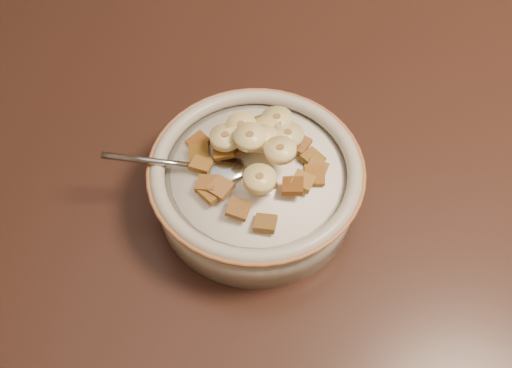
{
  "coord_description": "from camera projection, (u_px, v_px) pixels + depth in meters",
  "views": [
    {
      "loc": [
        -0.29,
        -0.43,
        1.26
      ],
      "look_at": [
        -0.27,
        -0.1,
        0.78
      ],
      "focal_mm": 40.0,
      "sensor_mm": 36.0,
      "label": 1
    }
  ],
  "objects": [
    {
      "name": "cereal_square_7",
      "position": [
        265.0,
        181.0,
        0.54
      ],
      "size": [
        0.02,
        0.02,
        0.01
      ],
      "primitive_type": "cube",
      "rotation": [
        -0.02,
        0.18,
        1.76
      ],
      "color": "brown",
      "rests_on": "milk"
    },
    {
      "name": "cereal_bowl",
      "position": [
        256.0,
        187.0,
        0.59
      ],
      "size": [
        0.21,
        0.21,
        0.05
      ],
      "primitive_type": "cylinder",
      "color": "#ACA69B",
      "rests_on": "table"
    },
    {
      "name": "banana_slice_6",
      "position": [
        264.0,
        132.0,
        0.56
      ],
      "size": [
        0.04,
        0.04,
        0.01
      ],
      "primitive_type": "cylinder",
      "rotation": [
        -0.1,
        -0.03,
        2.01
      ],
      "color": "#E1C56E",
      "rests_on": "milk"
    },
    {
      "name": "cereal_square_8",
      "position": [
        198.0,
        142.0,
        0.58
      ],
      "size": [
        0.03,
        0.03,
        0.01
      ],
      "primitive_type": "cube",
      "rotation": [
        -0.15,
        0.17,
        2.15
      ],
      "color": "brown",
      "rests_on": "milk"
    },
    {
      "name": "floor",
      "position": [
        369.0,
        347.0,
        1.33
      ],
      "size": [
        4.0,
        4.5,
        0.1
      ],
      "primitive_type": "cube",
      "color": "#422816",
      "rests_on": "ground"
    },
    {
      "name": "table",
      "position": [
        474.0,
        130.0,
        0.69
      ],
      "size": [
        1.42,
        0.93,
        0.04
      ],
      "primitive_type": "cube",
      "rotation": [
        0.0,
        0.0,
        0.02
      ],
      "color": "black",
      "rests_on": "floor"
    },
    {
      "name": "milk",
      "position": [
        256.0,
        173.0,
        0.57
      ],
      "size": [
        0.17,
        0.17,
        0.0
      ],
      "primitive_type": "cylinder",
      "color": "white",
      "rests_on": "cereal_bowl"
    },
    {
      "name": "banana_slice_2",
      "position": [
        250.0,
        137.0,
        0.54
      ],
      "size": [
        0.04,
        0.04,
        0.01
      ],
      "primitive_type": "cylinder",
      "rotation": [
        -0.04,
        -0.01,
        0.79
      ],
      "color": "#E9CD7E",
      "rests_on": "milk"
    },
    {
      "name": "banana_slice_7",
      "position": [
        225.0,
        138.0,
        0.56
      ],
      "size": [
        0.04,
        0.04,
        0.01
      ],
      "primitive_type": "cylinder",
      "rotation": [
        -0.09,
        0.03,
        0.39
      ],
      "color": "#ECE497",
      "rests_on": "milk"
    },
    {
      "name": "cereal_square_1",
      "position": [
        207.0,
        184.0,
        0.55
      ],
      "size": [
        0.03,
        0.03,
        0.01
      ],
      "primitive_type": "cube",
      "rotation": [
        -0.19,
        0.13,
        1.28
      ],
      "color": "brown",
      "rests_on": "milk"
    },
    {
      "name": "cereal_square_14",
      "position": [
        223.0,
        149.0,
        0.56
      ],
      "size": [
        0.02,
        0.02,
        0.01
      ],
      "primitive_type": "cube",
      "rotation": [
        0.17,
        -0.18,
        0.02
      ],
      "color": "brown",
      "rests_on": "milk"
    },
    {
      "name": "banana_slice_4",
      "position": [
        241.0,
        127.0,
        0.57
      ],
      "size": [
        0.04,
        0.04,
        0.01
      ],
      "primitive_type": "cylinder",
      "rotation": [
        -0.06,
        -0.14,
        2.09
      ],
      "color": "#FDD57A",
      "rests_on": "milk"
    },
    {
      "name": "banana_slice_0",
      "position": [
        260.0,
        179.0,
        0.53
      ],
      "size": [
        0.04,
        0.04,
        0.01
      ],
      "primitive_type": "cylinder",
      "rotation": [
        0.03,
        0.08,
        1.25
      ],
      "color": "#DCC177",
      "rests_on": "milk"
    },
    {
      "name": "cereal_square_18",
      "position": [
        221.0,
        187.0,
        0.54
      ],
      "size": [
        0.03,
        0.03,
        0.01
      ],
      "primitive_type": "cube",
      "rotation": [
        -0.07,
        -0.13,
        0.87
      ],
      "color": "brown",
      "rests_on": "milk"
    },
    {
      "name": "spoon",
      "position": [
        223.0,
        170.0,
        0.56
      ],
      "size": [
        0.05,
        0.04,
        0.01
      ],
      "primitive_type": "ellipsoid",
      "rotation": [
        0.0,
        0.0,
        4.62
      ],
      "color": "gray",
      "rests_on": "cereal_bowl"
    },
    {
      "name": "cereal_square_19",
      "position": [
        317.0,
        169.0,
        0.56
      ],
      "size": [
        0.03,
        0.03,
        0.01
      ],
      "primitive_type": "cube",
      "rotation": [
        0.19,
        -0.07,
        1.13
      ],
      "color": "brown",
      "rests_on": "milk"
    },
    {
      "name": "chair",
      "position": [
        421.0,
        25.0,
        1.2
      ],
      "size": [
        0.51,
        0.51,
        0.93
      ],
      "primitive_type": "cube",
      "rotation": [
        0.0,
        0.0,
        -0.27
      ],
      "color": "#3A1E17",
      "rests_on": "floor"
    },
    {
      "name": "cereal_square_10",
      "position": [
        212.0,
        193.0,
        0.54
      ],
      "size": [
        0.03,
        0.03,
        0.01
      ],
      "primitive_type": "cube",
      "rotation": [
        -0.08,
        0.09,
        0.66
      ],
      "color": "olive",
      "rests_on": "milk"
    },
    {
      "name": "cereal_square_0",
      "position": [
        313.0,
        158.0,
        0.57
      ],
      "size": [
        0.03,
        0.03,
        0.01
      ],
      "primitive_type": "cube",
      "rotation": [
        0.15,
        0.18,
        0.77
      ],
      "color": "olive",
      "rests_on": "milk"
    },
    {
      "name": "cereal_square_2",
      "position": [
        199.0,
        153.0,
        0.57
      ],
      "size": [
        0.02,
        0.02,
        0.01
      ],
      "primitive_type": "cube",
      "rotation": [
        0.24,
        -0.16,
        0.0
      ],
      "color": "brown",
      "rests_on": "milk"
    },
    {
      "name": "banana_slice_3",
      "position": [
        262.0,
        139.0,
        0.55
      ],
      "size": [
        0.03,
        0.03,
        0.01
      ],
      "primitive_type": "cylinder",
      "rotation": [
        -0.07,
        0.1,
        1.6
      ],
      "color": "#F8DE9D",
      "rests_on": "milk"
    },
    {
      "name": "cereal_square_16",
      "position": [
        265.0,
        223.0,
        0.53
      ],
      "size": [
        0.02,
        0.03,
        0.01
      ],
      "primitive_type": "cube",
      "rotation": [
        0.24,
        0.08,
        2.9
      ],
      "color": "brown",
      "rests_on": "milk"
    },
    {
      "name": "banana_slice_5",
      "position": [
        280.0,
        150.0,
        0.54
      ],
      "size": [
        0.03,
        0.03,
        0.01
      ],
      "primitive_type": "cylinder",
      "rotation": [
        -0.05,
        0.13,
        1.53
      ],
      "color": "#E4C87A",
      "rests_on": "milk"
    },
    {
      "name": "banana_slice_8",
      "position": [
        277.0,
        119.0,
        0.57
      ],
      "size": [
        0.04,
        0.04,
        0.01
      ],
      "primitive_type": "cylinder",
      "rotation": [
        -0.09,
        0.01,
        0.22
      ],
      "color": "beige",
      "rests_on": "milk"
    },
    {
      "name": "cereal_square_3",
      "position": [
        303.0,
        181.0,
        0.55
      ],
      "size": [
        0.03,
        0.03,
        0.01
      ],
      "primitive_type": "cube",
      "rotation": [
        0.13,
        0.12,
        1.09
      ],
      "color": "brown",
      "rests_on": "milk"
    },
    {
      "name": "cereal_square_5",
      "position": [
        239.0,
        135.0,
        0.58
      ],
      "size": [
        0.03,
        0.03,
        0.01
      ],
      "primitive_type": "cube",
      "rotation": [
        -0.24,
        0.05,
        0.6
      ],
      "color": "brown",
      "rests_on": "milk"
    },
    {
      "name": "cereal_square_12",
      "position": [
        293.0,
        186.0,
        0.54
      ],
      "size": [
        0.02,
        0.02,
        0.01
      ],
      "primitive_type": "cube",
      "rotation": [
        -0.12,
        0.13,
        1.4
      ],
      "color": "brown",
      "rests_on": "milk"
    },
    {
      "name": "cereal_square_17",
      "position": [
        240.0,
        145.0,
        0.57
      ],
      "size": [
        0.03,
        0.03,
        0.01
      ],
      "primitive_type": "cube",
      "rotation": [
        -0.12,
        -0.17,
        0.38
      ],
      "color": "brown",
      "rests_on": "milk"
    },
    {
      "name": "cereal_square_15",
      "position": [
        314.0,
        175.0,
        0.55
      ],
      "size": [
        0.02,
        0.02,
        0.01
      ],
      "primitive_type": "cube",
      "rotation": [
        -0.21,
        -0.05,
        3.05
      ],
      "color": "#9E581E",
      "rests_on": "milk"
    },
    {
      "name": "cereal_square_9",
      "position": [
        238.0,
        128.0,
        0.59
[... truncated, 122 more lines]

